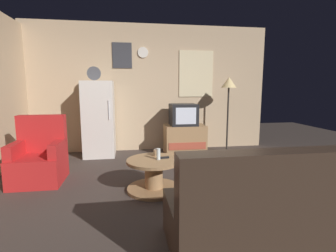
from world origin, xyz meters
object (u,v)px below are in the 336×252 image
object	(u,v)px
armchair	(39,159)
coffee_table	(154,175)
mug_ceramic_white	(157,152)
standing_lamp	(229,88)
wine_glass	(158,154)
fridge	(99,119)
tv_stand	(185,139)
crt_tv	(183,115)
remote_control	(163,158)
mug_ceramic_tan	(156,153)
couch	(270,214)

from	to	relation	value
armchair	coffee_table	bearing A→B (deg)	-20.37
coffee_table	mug_ceramic_white	distance (m)	0.33
coffee_table	mug_ceramic_white	world-z (taller)	mug_ceramic_white
standing_lamp	wine_glass	xyz separation A→B (m)	(-1.69, -1.83, -0.86)
fridge	tv_stand	distance (m)	1.80
fridge	crt_tv	world-z (taller)	fridge
crt_tv	coffee_table	world-z (taller)	crt_tv
crt_tv	remote_control	xyz separation A→B (m)	(-0.67, -1.83, -0.38)
coffee_table	mug_ceramic_tan	xyz separation A→B (m)	(0.05, 0.16, 0.26)
tv_stand	remote_control	world-z (taller)	tv_stand
standing_lamp	armchair	bearing A→B (deg)	-160.20
tv_stand	couch	distance (m)	3.25
mug_ceramic_white	fridge	bearing A→B (deg)	119.20
wine_glass	mug_ceramic_tan	world-z (taller)	wine_glass
mug_ceramic_tan	remote_control	world-z (taller)	mug_ceramic_tan
fridge	crt_tv	bearing A→B (deg)	-2.36
remote_control	mug_ceramic_white	bearing A→B (deg)	105.88
fridge	wine_glass	world-z (taller)	fridge
tv_stand	couch	bearing A→B (deg)	-89.80
coffee_table	wine_glass	distance (m)	0.30
crt_tv	wine_glass	distance (m)	2.04
standing_lamp	mug_ceramic_tan	xyz separation A→B (m)	(-1.70, -1.66, -0.89)
crt_tv	coffee_table	bearing A→B (deg)	-113.32
wine_glass	coffee_table	bearing A→B (deg)	165.35
tv_stand	coffee_table	xyz separation A→B (m)	(-0.84, -1.86, -0.08)
standing_lamp	mug_ceramic_tan	world-z (taller)	standing_lamp
mug_ceramic_tan	remote_control	bearing A→B (deg)	-57.20
tv_stand	coffee_table	distance (m)	2.05
fridge	mug_ceramic_white	distance (m)	2.02
standing_lamp	remote_control	size ratio (longest dim) A/B	10.60
coffee_table	couch	world-z (taller)	couch
fridge	armchair	distance (m)	1.57
remote_control	armchair	world-z (taller)	armchair
armchair	remote_control	bearing A→B (deg)	-18.09
fridge	mug_ceramic_tan	xyz separation A→B (m)	(0.96, -1.78, -0.28)
standing_lamp	mug_ceramic_white	bearing A→B (deg)	-136.00
mug_ceramic_tan	couch	xyz separation A→B (m)	(0.80, -1.55, -0.16)
couch	coffee_table	bearing A→B (deg)	121.44
fridge	tv_stand	world-z (taller)	fridge
coffee_table	mug_ceramic_tan	distance (m)	0.31
wine_glass	remote_control	world-z (taller)	wine_glass
couch	remote_control	bearing A→B (deg)	116.78
coffee_table	couch	bearing A→B (deg)	-58.56
standing_lamp	couch	size ratio (longest dim) A/B	0.94
coffee_table	couch	distance (m)	1.63
couch	fridge	bearing A→B (deg)	117.83
coffee_table	mug_ceramic_white	size ratio (longest dim) A/B	8.00
remote_control	couch	world-z (taller)	couch
wine_glass	fridge	bearing A→B (deg)	116.35
coffee_table	remote_control	distance (m)	0.26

